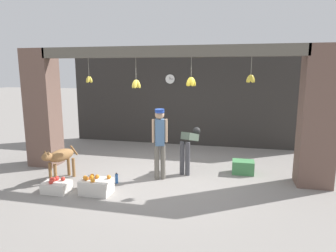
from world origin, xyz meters
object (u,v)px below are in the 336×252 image
object	(u,v)px
dog	(60,157)
worker_stooping	(189,144)
fruit_crate_apples	(57,186)
water_bottle	(117,178)
shopkeeper	(160,139)
fruit_crate_oranges	(96,186)
produce_box_green	(243,167)
wall_clock	(170,79)

from	to	relation	value
dog	worker_stooping	size ratio (longest dim) A/B	0.92
fruit_crate_apples	water_bottle	world-z (taller)	fruit_crate_apples
dog	fruit_crate_apples	bearing A→B (deg)	42.47
shopkeeper	fruit_crate_apples	xyz separation A→B (m)	(-1.85, -1.18, -0.81)
shopkeeper	fruit_crate_apples	world-z (taller)	shopkeeper
dog	fruit_crate_oranges	distance (m)	1.27
dog	produce_box_green	world-z (taller)	dog
dog	wall_clock	distance (m)	4.43
dog	water_bottle	distance (m)	1.36
dog	produce_box_green	xyz separation A→B (m)	(3.98, 1.35, -0.37)
produce_box_green	fruit_crate_apples	bearing A→B (deg)	-151.85
shopkeeper	wall_clock	bearing A→B (deg)	-98.98
dog	fruit_crate_oranges	world-z (taller)	dog
fruit_crate_oranges	wall_clock	xyz separation A→B (m)	(0.55, 4.30, 1.98)
produce_box_green	wall_clock	bearing A→B (deg)	133.52
worker_stooping	water_bottle	xyz separation A→B (m)	(-1.41, -1.07, -0.58)
produce_box_green	water_bottle	distance (m)	2.97
fruit_crate_oranges	wall_clock	size ratio (longest dim) A/B	1.89
fruit_crate_apples	produce_box_green	distance (m)	4.18
fruit_crate_oranges	dog	bearing A→B (deg)	155.14
worker_stooping	fruit_crate_apples	size ratio (longest dim) A/B	2.00
fruit_crate_apples	water_bottle	size ratio (longest dim) A/B	2.22
fruit_crate_apples	wall_clock	xyz separation A→B (m)	(1.37, 4.41, 2.02)
worker_stooping	wall_clock	world-z (taller)	wall_clock
produce_box_green	dog	bearing A→B (deg)	-161.29
fruit_crate_oranges	wall_clock	distance (m)	4.76
water_bottle	produce_box_green	bearing A→B (deg)	25.06
fruit_crate_oranges	water_bottle	xyz separation A→B (m)	(0.18, 0.60, -0.05)
shopkeeper	worker_stooping	bearing A→B (deg)	-150.64
dog	produce_box_green	distance (m)	4.21
worker_stooping	produce_box_green	size ratio (longest dim) A/B	2.05
dog	wall_clock	size ratio (longest dim) A/B	3.04
shopkeeper	fruit_crate_apples	bearing A→B (deg)	15.21
shopkeeper	fruit_crate_oranges	bearing A→B (deg)	28.62
shopkeeper	fruit_crate_oranges	distance (m)	1.68
produce_box_green	fruit_crate_oranges	bearing A→B (deg)	-147.05
fruit_crate_apples	produce_box_green	world-z (taller)	produce_box_green
produce_box_green	shopkeeper	bearing A→B (deg)	-156.78
water_bottle	wall_clock	xyz separation A→B (m)	(0.37, 3.69, 2.03)
dog	fruit_crate_oranges	size ratio (longest dim) A/B	1.60
worker_stooping	fruit_crate_oranges	world-z (taller)	worker_stooping
dog	worker_stooping	xyz separation A→B (m)	(2.70, 1.16, 0.16)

